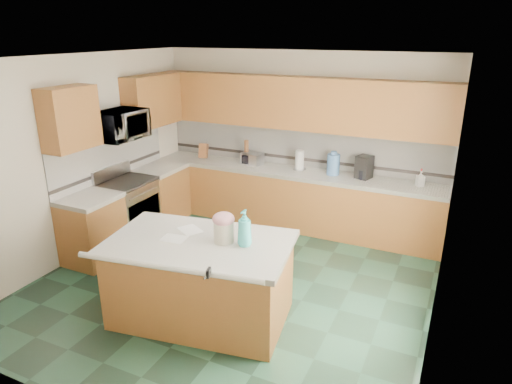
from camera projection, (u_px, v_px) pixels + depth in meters
The scene contains 52 objects.
floor at pixel (233, 283), 5.68m from camera, with size 4.60×4.60×0.00m, color black.
ceiling at pixel (229, 58), 4.77m from camera, with size 4.60×4.60×0.00m, color white.
wall_back at pixel (300, 139), 7.20m from camera, with size 4.60×0.04×2.70m, color beige.
wall_front at pixel (78, 273), 3.24m from camera, with size 4.60×0.04×2.70m, color beige.
wall_left at pixel (79, 158), 6.15m from camera, with size 0.04×4.60×2.70m, color beige.
wall_right at pixel (449, 213), 4.30m from camera, with size 0.04×4.60×2.70m, color beige.
back_base_cab at pixel (291, 200), 7.24m from camera, with size 4.60×0.60×0.86m, color #4D2F15.
back_countertop at pixel (292, 172), 7.08m from camera, with size 4.60×0.64×0.06m, color white.
back_upper_cab at pixel (297, 103), 6.85m from camera, with size 4.60×0.33×0.78m, color #4D2F15.
back_backsplash at pixel (299, 147), 7.21m from camera, with size 4.60×0.02×0.63m, color silver.
back_accent_band at pixel (299, 159), 7.27m from camera, with size 4.60×0.01×0.05m, color black.
left_base_cab_rear at pixel (161, 196), 7.43m from camera, with size 0.60×0.82×0.86m, color #4D2F15.
left_counter_rear at pixel (159, 169), 7.27m from camera, with size 0.64×0.82×0.06m, color white.
left_base_cab_front at pixel (93, 231), 6.12m from camera, with size 0.60×0.72×0.86m, color #4D2F15.
left_counter_front at pixel (88, 199), 5.97m from camera, with size 0.64×0.72×0.06m, color white.
left_backsplash at pixel (110, 157), 6.64m from camera, with size 0.02×2.30×0.63m, color silver.
left_accent_band at pixel (112, 170), 6.70m from camera, with size 0.01×2.30×0.05m, color black.
left_upper_cab_rear at pixel (152, 101), 7.09m from camera, with size 0.33×1.09×0.78m, color #4D2F15.
left_upper_cab_front at pixel (70, 118), 5.67m from camera, with size 0.33×0.72×0.78m, color #4D2F15.
range_body at pixel (129, 211), 6.75m from camera, with size 0.60×0.76×0.88m, color #B7B7BC.
range_oven_door at pixel (145, 217), 6.65m from camera, with size 0.02×0.68×0.55m, color black.
range_cooktop at pixel (126, 182), 6.60m from camera, with size 0.62×0.78×0.04m, color black.
range_handle at pixel (145, 193), 6.51m from camera, with size 0.02×0.02×0.66m, color #B7B7BC.
range_backguard at pixel (111, 172), 6.66m from camera, with size 0.06×0.76×0.18m, color #B7B7BC.
microwave at pixel (120, 125), 6.32m from camera, with size 0.73×0.50×0.41m, color #B7B7BC.
island_base at pixel (201, 282), 4.88m from camera, with size 1.80×1.03×0.86m, color #4D2F15.
island_top at pixel (199, 243), 4.73m from camera, with size 1.90×1.13×0.06m, color white.
island_bullnose at pixel (167, 268), 4.25m from camera, with size 0.06×0.06×1.90m, color white.
treat_jar at pixel (224, 232), 4.66m from camera, with size 0.21×0.21×0.22m, color beige.
treat_jar_lid at pixel (223, 219), 4.61m from camera, with size 0.23×0.23×0.14m, color pink.
treat_jar_knob at pixel (223, 215), 4.60m from camera, with size 0.03×0.03×0.07m, color tan.
treat_jar_knob_end_l at pixel (220, 214), 4.61m from camera, with size 0.04×0.04×0.04m, color tan.
treat_jar_knob_end_r at pixel (227, 215), 4.58m from camera, with size 0.04×0.04×0.04m, color tan.
soap_bottle_island at pixel (245, 228), 4.55m from camera, with size 0.15×0.15×0.38m, color teal.
paper_sheet_a at pixel (174, 238), 4.77m from camera, with size 0.26×0.19×0.00m, color white.
paper_sheet_b at pixel (190, 230), 4.97m from camera, with size 0.26×0.20×0.00m, color white.
clamp_body at pixel (209, 273), 4.08m from camera, with size 0.03×0.09×0.08m, color black.
clamp_handle at pixel (206, 278), 4.04m from camera, with size 0.01×0.01×0.06m, color black.
knife_block at pixel (203, 151), 7.72m from camera, with size 0.13×0.11×0.25m, color #472814.
utensil_crock at pixel (246, 158), 7.45m from camera, with size 0.12×0.12×0.15m, color black.
utensil_bundle at pixel (246, 147), 7.38m from camera, with size 0.07×0.07×0.23m, color #472814.
toaster_oven at pixel (252, 159), 7.37m from camera, with size 0.32×0.22×0.19m, color #B7B7BC.
toaster_oven_door at pixel (250, 160), 7.28m from camera, with size 0.28×0.01×0.15m, color black.
paper_towel at pixel (300, 160), 7.08m from camera, with size 0.14×0.14×0.30m, color white.
paper_towel_base at pixel (299, 169), 7.12m from camera, with size 0.20×0.20×0.01m, color #B7B7BC.
water_jug at pixel (333, 165), 6.82m from camera, with size 0.19×0.19×0.31m, color #4671AA.
water_jug_neck at pixel (334, 153), 6.76m from camera, with size 0.09×0.09×0.04m, color #4671AA.
coffee_maker at pixel (364, 167), 6.65m from camera, with size 0.20×0.22×0.34m, color black.
coffee_carafe at pixel (363, 174), 6.64m from camera, with size 0.14×0.14×0.14m, color black.
soap_bottle_back at pixel (420, 179), 6.33m from camera, with size 0.10×0.10×0.22m, color white.
soap_back_cap at pixel (422, 170), 6.29m from camera, with size 0.02×0.02×0.03m, color red.
window_light_proxy at pixel (446, 205), 4.09m from camera, with size 0.02×1.40×1.10m, color white.
Camera 1 is at (2.36, -4.38, 2.98)m, focal length 32.00 mm.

